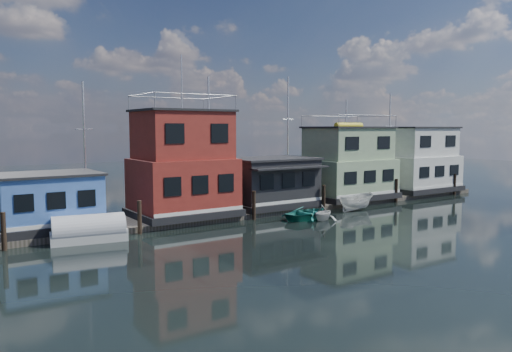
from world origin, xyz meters
TOP-DOWN VIEW (x-y plane):
  - ground at (0.00, 0.00)m, footprint 160.00×160.00m
  - dock at (0.00, 12.00)m, footprint 48.00×5.00m
  - houseboat_blue at (-18.00, 12.00)m, footprint 6.40×4.90m
  - houseboat_red at (-8.50, 12.00)m, footprint 7.40×5.90m
  - houseboat_dark at (-0.50, 11.98)m, footprint 7.40×6.10m
  - houseboat_green at (8.50, 12.00)m, footprint 8.40×5.90m
  - houseboat_white at (18.50, 12.00)m, footprint 8.40×5.90m
  - pilings at (-0.33, 9.20)m, footprint 42.28×0.28m
  - background_masts at (4.76, 18.00)m, footprint 36.40×0.16m
  - dinghy_white at (0.16, 6.07)m, footprint 2.90×2.71m
  - motorboat at (5.46, 7.87)m, footprint 3.76×1.52m
  - tarp_runabout at (-16.40, 8.79)m, footprint 4.66×2.47m
  - dinghy_teal at (-0.27, 7.32)m, footprint 4.79×3.89m

SIDE VIEW (x-z plane):
  - ground at x=0.00m, z-range 0.00..0.00m
  - dock at x=0.00m, z-range 0.00..0.40m
  - dinghy_teal at x=-0.27m, z-range 0.00..0.87m
  - dinghy_white at x=0.16m, z-range 0.00..1.23m
  - tarp_runabout at x=-16.40m, z-range -0.23..1.57m
  - motorboat at x=5.46m, z-range 0.00..1.43m
  - pilings at x=-0.33m, z-range 0.00..2.20m
  - houseboat_blue at x=-18.00m, z-range 0.38..4.04m
  - houseboat_dark at x=-0.50m, z-range 0.39..4.45m
  - houseboat_white at x=18.50m, z-range 0.21..6.87m
  - houseboat_green at x=8.50m, z-range 0.03..7.06m
  - houseboat_red at x=-8.50m, z-range -1.83..10.03m
  - background_masts at x=4.76m, z-range -0.45..11.55m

